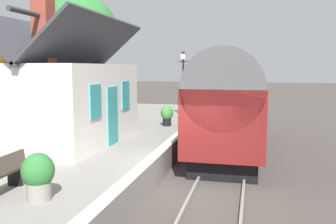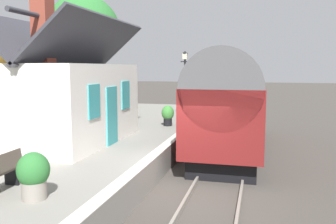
% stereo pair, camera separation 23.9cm
% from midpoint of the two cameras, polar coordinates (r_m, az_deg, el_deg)
% --- Properties ---
extents(ground_plane, '(160.00, 160.00, 0.00)m').
position_cam_midpoint_polar(ground_plane, '(11.04, 2.61, -12.29)').
color(ground_plane, '#423D38').
extents(platform, '(32.00, 6.51, 0.88)m').
position_cam_midpoint_polar(platform, '(12.39, -17.32, -8.32)').
color(platform, gray).
rests_on(platform, ground).
extents(platform_edge_coping, '(32.00, 0.36, 0.02)m').
position_cam_midpoint_polar(platform_edge_coping, '(11.05, -3.44, -7.47)').
color(platform_edge_coping, beige).
rests_on(platform_edge_coping, platform).
extents(rail_near, '(52.00, 0.08, 0.14)m').
position_cam_midpoint_polar(rail_near, '(10.85, 11.24, -12.38)').
color(rail_near, gray).
rests_on(rail_near, ground).
extents(rail_far, '(52.00, 0.08, 0.14)m').
position_cam_midpoint_polar(rail_far, '(10.99, 3.55, -12.01)').
color(rail_far, gray).
rests_on(rail_far, ground).
extents(train, '(10.09, 2.73, 4.32)m').
position_cam_midpoint_polar(train, '(15.90, 9.61, 1.79)').
color(train, black).
rests_on(train, ground).
extents(station_building, '(6.27, 3.73, 5.44)m').
position_cam_midpoint_polar(station_building, '(13.84, -16.08, 1.93)').
color(station_building, white).
rests_on(station_building, platform).
extents(bench_near_building, '(1.41, 0.47, 0.88)m').
position_cam_midpoint_polar(bench_near_building, '(8.85, -25.72, -8.77)').
color(bench_near_building, brown).
rests_on(bench_near_building, platform).
extents(planter_under_sign, '(0.69, 0.69, 1.02)m').
position_cam_midpoint_polar(planter_under_sign, '(8.17, -20.75, -9.37)').
color(planter_under_sign, gray).
rests_on(planter_under_sign, platform).
extents(planter_bench_right, '(0.59, 0.59, 0.98)m').
position_cam_midpoint_polar(planter_bench_right, '(17.14, -0.59, -0.43)').
color(planter_bench_right, black).
rests_on(planter_bench_right, platform).
extents(lamp_post_platform, '(0.32, 0.50, 3.68)m').
position_cam_midpoint_polar(lamp_post_platform, '(19.81, 2.09, 6.48)').
color(lamp_post_platform, black).
rests_on(lamp_post_platform, platform).
extents(tree_behind_building, '(4.97, 5.10, 8.56)m').
position_cam_midpoint_polar(tree_behind_building, '(25.71, -14.05, 12.15)').
color(tree_behind_building, '#4C3828').
rests_on(tree_behind_building, ground).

